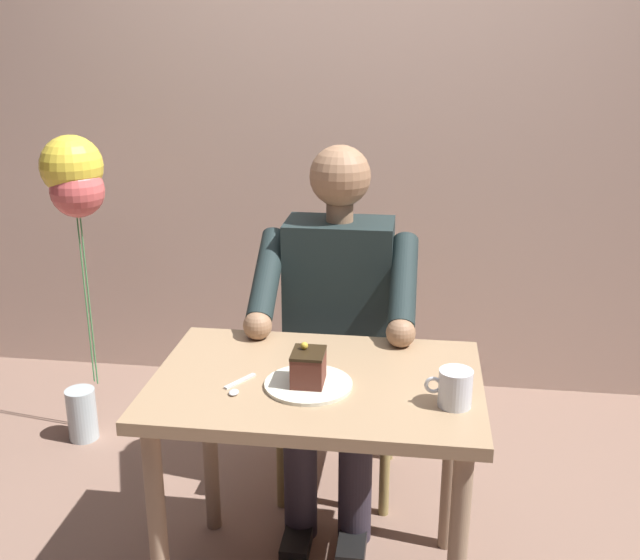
% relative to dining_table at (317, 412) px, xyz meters
% --- Properties ---
extents(cafe_rear_panel, '(6.40, 0.12, 3.00)m').
position_rel_dining_table_xyz_m(cafe_rear_panel, '(0.00, -1.51, 0.90)').
color(cafe_rear_panel, '#CCAE9D').
rests_on(cafe_rear_panel, ground).
extents(dining_table, '(0.90, 0.62, 0.70)m').
position_rel_dining_table_xyz_m(dining_table, '(0.00, 0.00, 0.00)').
color(dining_table, '#A0805E').
rests_on(dining_table, ground).
extents(chair, '(0.42, 0.42, 0.91)m').
position_rel_dining_table_xyz_m(chair, '(0.00, -0.65, -0.10)').
color(chair, '#95814A').
rests_on(chair, ground).
extents(seated_person, '(0.53, 0.58, 1.26)m').
position_rel_dining_table_xyz_m(seated_person, '(0.00, -0.48, 0.06)').
color(seated_person, '#1E2B2B').
rests_on(seated_person, ground).
extents(dessert_plate, '(0.24, 0.24, 0.01)m').
position_rel_dining_table_xyz_m(dessert_plate, '(0.02, 0.05, 0.11)').
color(dessert_plate, silver).
rests_on(dessert_plate, dining_table).
extents(cake_slice, '(0.09, 0.10, 0.11)m').
position_rel_dining_table_xyz_m(cake_slice, '(0.02, 0.05, 0.16)').
color(cake_slice, '#5C2C21').
rests_on(cake_slice, dessert_plate).
extents(coffee_cup, '(0.12, 0.09, 0.10)m').
position_rel_dining_table_xyz_m(coffee_cup, '(-0.37, 0.11, 0.16)').
color(coffee_cup, silver).
rests_on(coffee_cup, dining_table).
extents(dessert_spoon, '(0.07, 0.14, 0.01)m').
position_rel_dining_table_xyz_m(dessert_spoon, '(0.20, 0.09, 0.11)').
color(dessert_spoon, silver).
rests_on(dessert_spoon, dining_table).
extents(balloon_display, '(0.24, 0.26, 1.24)m').
position_rel_dining_table_xyz_m(balloon_display, '(1.05, -0.81, 0.36)').
color(balloon_display, '#B2C1C6').
rests_on(balloon_display, ground).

